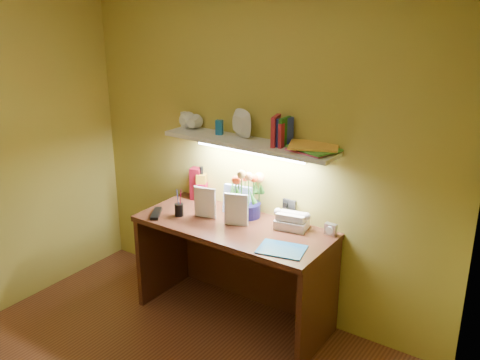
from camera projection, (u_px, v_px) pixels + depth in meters
name	position (u px, v px, depth m)	size (l,w,h in m)	color
desk	(234.00, 272.00, 3.85)	(1.40, 0.60, 0.75)	#3C1C10
flower_bouquet	(247.00, 193.00, 3.81)	(0.22, 0.22, 0.35)	#0F0D34
telephone	(292.00, 219.00, 3.65)	(0.22, 0.16, 0.13)	silver
desk_clock	(331.00, 229.00, 3.56)	(0.08, 0.04, 0.08)	#A8A8AC
whisky_bottle	(202.00, 184.00, 4.12)	(0.07, 0.07, 0.27)	#A6761B
whisky_box	(196.00, 184.00, 4.15)	(0.08, 0.08, 0.25)	#540610
pen_cup	(179.00, 206.00, 3.85)	(0.06, 0.06, 0.16)	black
art_card	(237.00, 200.00, 3.88)	(0.21, 0.04, 0.21)	silver
tv_remote	(156.00, 213.00, 3.88)	(0.06, 0.20, 0.02)	black
blue_folder	(282.00, 249.00, 3.36)	(0.29, 0.21, 0.01)	#1764AC
desk_book_a	(194.00, 201.00, 3.84)	(0.17, 0.02, 0.23)	white
desk_book_b	(224.00, 208.00, 3.70)	(0.17, 0.02, 0.23)	white
wall_shelf	(249.00, 138.00, 3.67)	(1.32, 0.33, 0.23)	white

